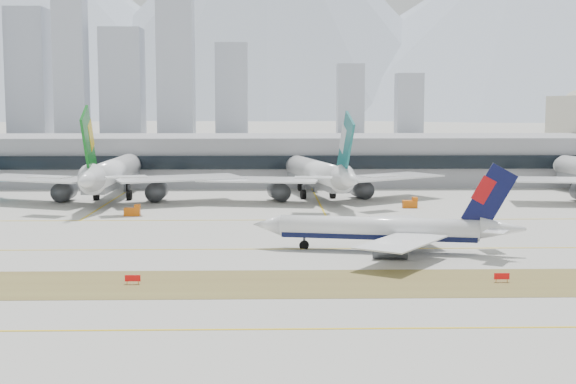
{
  "coord_description": "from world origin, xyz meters",
  "views": [
    {
      "loc": [
        2.45,
        -143.21,
        25.44
      ],
      "look_at": [
        6.39,
        18.0,
        7.5
      ],
      "focal_mm": 50.0,
      "sensor_mm": 36.0,
      "label": 1
    }
  ],
  "objects_px": {
    "taxiing_airliner": "(388,230)",
    "widebody_cathay": "(319,175)",
    "widebody_eva": "(111,175)",
    "terminal": "(261,159)"
  },
  "relations": [
    {
      "from": "taxiing_airliner",
      "to": "widebody_cathay",
      "type": "height_order",
      "value": "widebody_cathay"
    },
    {
      "from": "widebody_eva",
      "to": "widebody_cathay",
      "type": "height_order",
      "value": "widebody_eva"
    },
    {
      "from": "widebody_cathay",
      "to": "taxiing_airliner",
      "type": "bearing_deg",
      "value": 173.54
    },
    {
      "from": "taxiing_airliner",
      "to": "terminal",
      "type": "distance_m",
      "value": 124.87
    },
    {
      "from": "taxiing_airliner",
      "to": "widebody_eva",
      "type": "bearing_deg",
      "value": -38.46
    },
    {
      "from": "terminal",
      "to": "widebody_cathay",
      "type": "bearing_deg",
      "value": -71.1
    },
    {
      "from": "widebody_eva",
      "to": "widebody_cathay",
      "type": "bearing_deg",
      "value": -87.32
    },
    {
      "from": "taxiing_airliner",
      "to": "widebody_eva",
      "type": "distance_m",
      "value": 96.34
    },
    {
      "from": "widebody_cathay",
      "to": "widebody_eva",
      "type": "bearing_deg",
      "value": 80.52
    },
    {
      "from": "taxiing_airliner",
      "to": "widebody_cathay",
      "type": "xyz_separation_m",
      "value": [
        -7.08,
        76.19,
        2.56
      ]
    }
  ]
}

